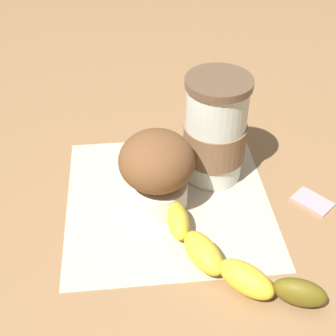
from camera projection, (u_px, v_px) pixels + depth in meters
name	position (u px, v px, depth m)	size (l,w,h in m)	color
ground_plane	(168.00, 200.00, 0.63)	(3.00, 3.00, 0.00)	#936D47
paper_napkin	(168.00, 200.00, 0.63)	(0.27, 0.27, 0.00)	beige
coffee_cup	(215.00, 132.00, 0.62)	(0.09, 0.09, 0.15)	silver
muffin	(157.00, 169.00, 0.59)	(0.10, 0.10, 0.11)	white
banana	(228.00, 261.00, 0.53)	(0.15, 0.18, 0.03)	yellow
sugar_packet	(312.00, 199.00, 0.63)	(0.05, 0.03, 0.01)	pink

